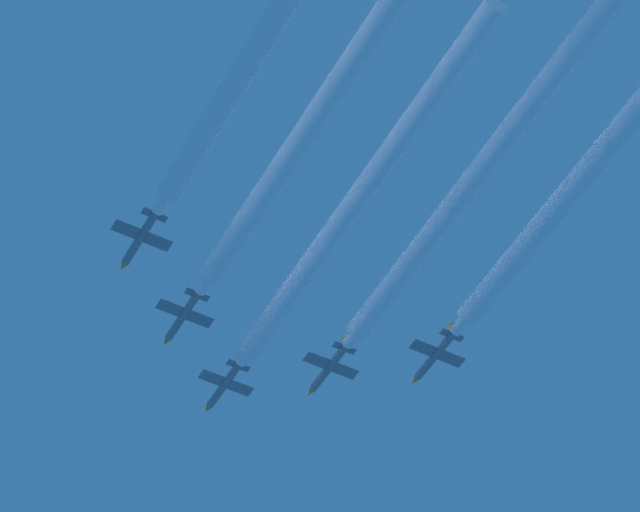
{
  "coord_description": "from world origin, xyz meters",
  "views": [
    {
      "loc": [
        -68.31,
        -149.01,
        1.51
      ],
      "look_at": [
        0.11,
        -22.39,
        166.86
      ],
      "focal_mm": 92.73,
      "sensor_mm": 36.0,
      "label": 1
    }
  ],
  "objects_px": {
    "jet_right_wingman": "(328,369)",
    "jet_outer_left": "(139,239)",
    "jet_lead": "(224,386)",
    "jet_outer_right": "(434,356)",
    "jet_left_wingman": "(182,317)"
  },
  "relations": [
    {
      "from": "jet_lead",
      "to": "jet_outer_left",
      "type": "bearing_deg",
      "value": -136.27
    },
    {
      "from": "jet_lead",
      "to": "jet_outer_left",
      "type": "height_order",
      "value": "jet_lead"
    },
    {
      "from": "jet_lead",
      "to": "jet_outer_right",
      "type": "xyz_separation_m",
      "value": [
        22.05,
        -21.95,
        -2.94
      ]
    },
    {
      "from": "jet_left_wingman",
      "to": "jet_right_wingman",
      "type": "height_order",
      "value": "jet_left_wingman"
    },
    {
      "from": "jet_lead",
      "to": "jet_right_wingman",
      "type": "bearing_deg",
      "value": -46.39
    },
    {
      "from": "jet_lead",
      "to": "jet_left_wingman",
      "type": "distance_m",
      "value": 15.86
    },
    {
      "from": "jet_lead",
      "to": "jet_outer_right",
      "type": "relative_size",
      "value": 1.0
    },
    {
      "from": "jet_left_wingman",
      "to": "jet_right_wingman",
      "type": "distance_m",
      "value": 22.49
    },
    {
      "from": "jet_right_wingman",
      "to": "jet_lead",
      "type": "bearing_deg",
      "value": 133.61
    },
    {
      "from": "jet_lead",
      "to": "jet_right_wingman",
      "type": "relative_size",
      "value": 1.0
    },
    {
      "from": "jet_lead",
      "to": "jet_left_wingman",
      "type": "height_order",
      "value": "jet_lead"
    },
    {
      "from": "jet_lead",
      "to": "jet_outer_right",
      "type": "distance_m",
      "value": 31.25
    },
    {
      "from": "jet_right_wingman",
      "to": "jet_outer_left",
      "type": "xyz_separation_m",
      "value": [
        -33.86,
        -10.47,
        -1.4
      ]
    },
    {
      "from": "jet_outer_left",
      "to": "jet_outer_right",
      "type": "bearing_deg",
      "value": -0.01
    },
    {
      "from": "jet_lead",
      "to": "jet_outer_left",
      "type": "distance_m",
      "value": 31.86
    }
  ]
}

